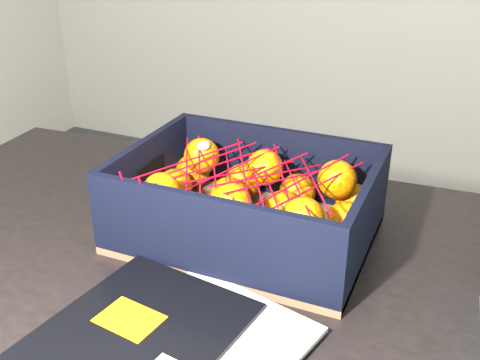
% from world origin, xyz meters
% --- Properties ---
extents(table, '(1.25, 0.87, 0.75)m').
position_xyz_m(table, '(0.16, -0.23, 0.65)').
color(table, black).
rests_on(table, ground).
extents(magazine_stack, '(0.33, 0.33, 0.02)m').
position_xyz_m(magazine_stack, '(0.19, -0.39, 0.76)').
color(magazine_stack, silver).
rests_on(magazine_stack, table).
extents(produce_crate, '(0.37, 0.28, 0.13)m').
position_xyz_m(produce_crate, '(0.19, -0.11, 0.79)').
color(produce_crate, brown).
rests_on(produce_crate, table).
extents(clementine_heap, '(0.36, 0.26, 0.11)m').
position_xyz_m(clementine_heap, '(0.18, -0.11, 0.80)').
color(clementine_heap, orange).
rests_on(clementine_heap, produce_crate).
extents(mesh_net, '(0.30, 0.25, 0.09)m').
position_xyz_m(mesh_net, '(0.18, -0.11, 0.86)').
color(mesh_net, '#BC071E').
rests_on(mesh_net, clementine_heap).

